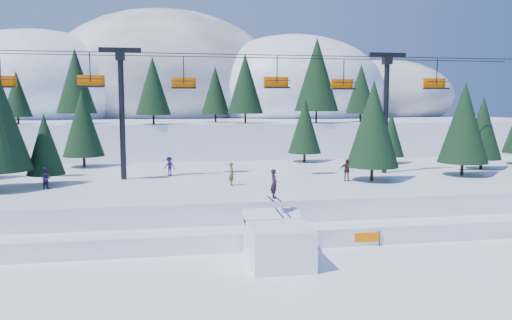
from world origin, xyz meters
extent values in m
plane|color=white|center=(0.00, 0.00, 0.00)|extent=(160.00, 160.00, 0.00)
cube|color=white|center=(0.00, 18.00, 1.25)|extent=(70.00, 22.00, 2.50)
cube|color=white|center=(0.00, 8.00, 0.55)|extent=(70.00, 6.00, 1.10)
cube|color=white|center=(0.00, 68.00, 3.00)|extent=(110.00, 60.00, 6.00)
ellipsoid|color=white|center=(-28.00, 72.00, 11.45)|extent=(36.00, 32.40, 19.80)
ellipsoid|color=#605B59|center=(-6.00, 78.00, 13.26)|extent=(44.00, 39.60, 26.40)
ellipsoid|color=white|center=(18.00, 70.00, 11.42)|extent=(34.00, 30.60, 19.72)
ellipsoid|color=#605B59|center=(38.00, 76.00, 10.12)|extent=(30.00, 27.00, 15.00)
cylinder|color=black|center=(-7.19, 39.62, 6.57)|extent=(0.26, 0.26, 1.14)
cone|color=#16311B|center=(-7.19, 39.62, 10.65)|extent=(4.24, 4.24, 7.01)
cylinder|color=black|center=(4.38, 41.39, 6.62)|extent=(0.26, 0.26, 1.24)
cone|color=#16311B|center=(4.38, 41.39, 11.06)|extent=(4.62, 4.62, 7.64)
cylinder|color=black|center=(13.56, 40.31, 6.77)|extent=(0.26, 0.26, 1.54)
cone|color=#16311B|center=(13.56, 40.31, 12.26)|extent=(5.71, 5.71, 9.44)
cylinder|color=black|center=(-16.60, 42.69, 6.65)|extent=(0.26, 0.26, 1.30)
cone|color=#16311B|center=(-16.60, 42.69, 11.30)|extent=(4.83, 4.83, 7.99)
cylinder|color=black|center=(21.18, 44.25, 6.56)|extent=(0.26, 0.26, 1.13)
cone|color=#16311B|center=(21.18, 44.25, 10.59)|extent=(4.19, 4.19, 6.93)
cylinder|color=black|center=(-23.49, 42.70, 6.45)|extent=(0.26, 0.26, 0.91)
cone|color=#16311B|center=(-23.49, 42.70, 9.68)|extent=(3.36, 3.36, 5.56)
cylinder|color=black|center=(0.90, 45.42, 6.53)|extent=(0.26, 0.26, 1.05)
cone|color=#16311B|center=(0.90, 45.42, 10.28)|extent=(3.90, 3.90, 6.45)
cube|color=white|center=(0.17, 2.68, 1.07)|extent=(3.16, 3.90, 2.14)
cube|color=white|center=(0.17, 4.35, 2.19)|extent=(3.16, 1.37, 0.76)
imported|color=black|center=(0.27, 4.28, 4.05)|extent=(0.41, 0.61, 1.64)
cube|color=black|center=(0.07, 4.28, 3.22)|extent=(0.11, 1.65, 0.03)
cube|color=black|center=(0.47, 4.28, 3.22)|extent=(0.11, 1.65, 0.03)
cylinder|color=black|center=(-9.00, 18.00, 7.50)|extent=(0.44, 0.44, 10.00)
cube|color=black|center=(-9.00, 18.00, 12.60)|extent=(3.20, 0.35, 0.35)
cube|color=black|center=(-9.00, 18.00, 12.15)|extent=(0.70, 0.70, 0.70)
cylinder|color=black|center=(13.00, 18.00, 7.50)|extent=(0.44, 0.44, 10.00)
cube|color=black|center=(13.00, 18.00, 12.60)|extent=(3.20, 0.35, 0.35)
cube|color=black|center=(13.00, 18.00, 12.15)|extent=(0.70, 0.70, 0.70)
cylinder|color=black|center=(2.00, 16.80, 12.30)|extent=(46.00, 0.06, 0.06)
cylinder|color=black|center=(2.00, 19.20, 12.30)|extent=(46.00, 0.06, 0.06)
cylinder|color=black|center=(-18.07, 19.20, 11.20)|extent=(0.08, 0.08, 2.20)
cube|color=black|center=(-18.07, 19.20, 9.75)|extent=(2.00, 0.75, 0.12)
cube|color=#FF6800|center=(-18.07, 19.58, 10.20)|extent=(2.00, 0.10, 0.85)
cylinder|color=black|center=(-11.11, 16.80, 11.20)|extent=(0.08, 0.08, 2.20)
cube|color=black|center=(-11.11, 16.80, 9.75)|extent=(2.00, 0.75, 0.12)
cube|color=#FF6800|center=(-11.11, 17.18, 10.20)|extent=(2.00, 0.10, 0.85)
cylinder|color=black|center=(-11.11, 16.45, 10.30)|extent=(2.00, 0.06, 0.06)
cylinder|color=black|center=(-4.12, 19.20, 11.20)|extent=(0.08, 0.08, 2.20)
cube|color=black|center=(-4.12, 19.20, 9.75)|extent=(2.00, 0.75, 0.12)
cube|color=#FF6800|center=(-4.12, 19.58, 10.20)|extent=(2.00, 0.10, 0.85)
cylinder|color=black|center=(-4.12, 18.85, 10.30)|extent=(2.00, 0.06, 0.06)
cylinder|color=black|center=(3.16, 16.80, 11.20)|extent=(0.08, 0.08, 2.20)
cube|color=black|center=(3.16, 16.80, 9.75)|extent=(2.00, 0.75, 0.12)
cube|color=#FF6800|center=(3.16, 17.18, 10.20)|extent=(2.00, 0.10, 0.85)
cylinder|color=black|center=(3.16, 16.45, 10.30)|extent=(2.00, 0.06, 0.06)
cylinder|color=black|center=(9.58, 19.20, 11.20)|extent=(0.08, 0.08, 2.20)
cube|color=black|center=(9.58, 19.20, 9.75)|extent=(2.00, 0.75, 0.12)
cube|color=#FF6800|center=(9.58, 19.58, 10.20)|extent=(2.00, 0.10, 0.85)
cylinder|color=black|center=(9.58, 18.85, 10.30)|extent=(2.00, 0.06, 0.06)
cylinder|color=black|center=(16.94, 16.80, 11.20)|extent=(0.08, 0.08, 2.20)
cube|color=black|center=(16.94, 16.80, 9.75)|extent=(2.00, 0.75, 0.12)
cube|color=#FF6800|center=(16.94, 17.18, 10.20)|extent=(2.00, 0.10, 0.85)
cylinder|color=black|center=(16.94, 16.45, 10.30)|extent=(2.00, 0.06, 0.06)
cylinder|color=black|center=(18.70, 15.30, 3.04)|extent=(0.26, 0.26, 1.09)
cone|color=#16311B|center=(18.70, 15.30, 6.93)|extent=(4.04, 4.04, 6.68)
cylinder|color=black|center=(22.90, 18.92, 2.96)|extent=(0.26, 0.26, 0.93)
cone|color=#16311B|center=(22.90, 18.92, 6.27)|extent=(3.44, 3.44, 5.69)
cylinder|color=black|center=(16.53, 24.35, 2.86)|extent=(0.26, 0.26, 0.72)
cone|color=#16311B|center=(16.53, 24.35, 5.43)|extent=(2.67, 2.67, 4.42)
cylinder|color=black|center=(-13.39, 26.82, 3.01)|extent=(0.26, 0.26, 1.03)
cone|color=#16311B|center=(-13.39, 26.82, 6.69)|extent=(3.82, 3.82, 6.32)
cylinder|color=black|center=(8.40, 27.27, 2.96)|extent=(0.26, 0.26, 0.92)
cone|color=#16311B|center=(8.40, 27.27, 6.23)|extent=(3.40, 3.40, 5.62)
cylinder|color=black|center=(-14.44, 16.37, 2.87)|extent=(0.26, 0.26, 0.74)
cone|color=#16311B|center=(-14.44, 16.37, 5.50)|extent=(2.74, 2.74, 4.53)
cylinder|color=black|center=(10.14, 13.95, 3.04)|extent=(0.26, 0.26, 1.09)
cone|color=#16311B|center=(10.14, 13.95, 6.93)|extent=(4.04, 4.04, 6.68)
imported|color=#421C23|center=(8.11, 14.08, 3.36)|extent=(1.08, 0.69, 1.71)
imported|color=#31284C|center=(-5.41, 19.53, 3.28)|extent=(1.16, 0.96, 1.56)
imported|color=brown|center=(-0.93, 13.54, 3.35)|extent=(0.44, 0.64, 1.69)
imported|color=#2A223D|center=(-14.03, 14.38, 3.26)|extent=(0.91, 0.82, 1.53)
imported|color=#19311C|center=(14.45, 20.68, 3.44)|extent=(1.07, 1.07, 1.87)
cylinder|color=black|center=(4.08, 5.10, 0.45)|extent=(0.06, 0.06, 0.90)
cylinder|color=black|center=(6.87, 4.92, 0.45)|extent=(0.06, 0.06, 0.90)
cube|color=#FF6800|center=(5.48, 5.01, 0.55)|extent=(2.80, 0.22, 0.55)
cylinder|color=black|center=(10.51, 7.02, 0.45)|extent=(0.06, 0.06, 0.90)
cylinder|color=black|center=(13.23, 6.36, 0.45)|extent=(0.06, 0.06, 0.90)
cube|color=#FF6800|center=(11.87, 6.69, 0.55)|extent=(2.73, 0.71, 0.55)
camera|label=1|loc=(-5.44, -22.41, 8.44)|focal=35.00mm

